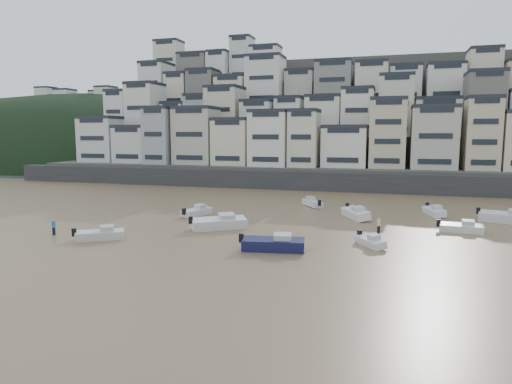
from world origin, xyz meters
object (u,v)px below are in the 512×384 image
(boat_b, at_px, (370,240))
(boat_d, at_px, (461,226))
(boat_i, at_px, (434,210))
(boat_j, at_px, (100,233))
(person_pink, at_px, (379,225))
(person_blue, at_px, (54,227))
(boat_f, at_px, (197,210))
(boat_e, at_px, (356,212))
(boat_g, at_px, (508,215))
(boat_a, at_px, (273,242))
(boat_h, at_px, (312,202))
(boat_c, at_px, (219,221))

(boat_b, bearing_deg, boat_d, 100.05)
(boat_i, height_order, boat_j, boat_i)
(person_pink, bearing_deg, person_blue, -161.99)
(boat_d, relative_size, boat_f, 0.96)
(boat_d, bearing_deg, boat_b, -132.35)
(boat_b, relative_size, boat_i, 0.80)
(boat_e, height_order, boat_g, boat_g)
(boat_e, relative_size, boat_i, 1.17)
(person_blue, bearing_deg, boat_a, 0.89)
(boat_a, bearing_deg, boat_h, 82.25)
(boat_a, xyz_separation_m, boat_d, (17.86, 13.60, -0.20))
(boat_b, height_order, boat_j, boat_j)
(boat_e, bearing_deg, boat_h, -165.87)
(boat_f, bearing_deg, boat_h, -30.48)
(boat_b, distance_m, boat_j, 27.22)
(boat_g, bearing_deg, person_blue, -140.89)
(boat_c, xyz_separation_m, boat_i, (24.17, 16.37, -0.21))
(boat_e, height_order, boat_f, boat_e)
(boat_h, xyz_separation_m, person_blue, (-23.39, -26.97, 0.17))
(boat_c, distance_m, boat_d, 26.90)
(boat_g, distance_m, boat_i, 8.64)
(boat_j, bearing_deg, boat_g, -5.49)
(boat_a, xyz_separation_m, person_blue, (-24.26, -0.38, 0.00))
(boat_a, xyz_separation_m, boat_h, (-0.88, 26.59, -0.17))
(boat_c, relative_size, boat_i, 1.30)
(boat_f, xyz_separation_m, boat_i, (30.14, 9.12, 0.01))
(boat_f, bearing_deg, boat_g, -62.93)
(boat_g, bearing_deg, boat_f, -155.47)
(person_blue, bearing_deg, boat_d, 18.36)
(boat_c, bearing_deg, person_blue, 171.74)
(person_blue, bearing_deg, boat_g, 23.75)
(boat_g, relative_size, boat_i, 1.31)
(boat_g, height_order, boat_i, boat_g)
(boat_f, bearing_deg, boat_j, -176.03)
(boat_f, height_order, boat_j, boat_j)
(boat_a, distance_m, boat_g, 31.77)
(boat_a, bearing_deg, boat_e, 62.34)
(boat_a, distance_m, boat_d, 22.45)
(boat_d, height_order, person_blue, person_blue)
(boat_b, height_order, boat_e, boat_e)
(boat_f, bearing_deg, boat_d, -74.01)
(boat_a, relative_size, boat_e, 1.04)
(boat_e, distance_m, boat_j, 31.04)
(boat_b, height_order, boat_c, boat_c)
(boat_c, distance_m, boat_j, 12.85)
(boat_i, bearing_deg, person_blue, -75.56)
(boat_b, relative_size, boat_g, 0.61)
(boat_h, bearing_deg, boat_a, 148.30)
(boat_e, height_order, person_blue, person_blue)
(boat_i, relative_size, person_blue, 3.01)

